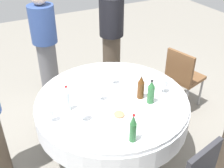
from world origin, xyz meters
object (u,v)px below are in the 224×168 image
Objects in this scene: wine_glass_right at (83,111)px; chair_near at (183,75)px; plate_right at (96,81)px; wine_glass_front at (164,83)px; wine_glass_near at (101,92)px; plate_east at (159,81)px; bottle_brown_front at (141,87)px; plate_south at (126,75)px; bottle_green_rear at (151,92)px; plate_inner at (119,115)px; person_rear at (45,45)px; bottle_green_mid at (133,129)px; dining_table at (112,109)px; wine_glass_outer at (51,112)px; bottle_clear_left at (67,99)px; wine_glass_far at (114,76)px; person_front at (111,37)px.

wine_glass_right is 0.16× the size of chair_near.
wine_glass_front is at bearing -132.81° from plate_right.
wine_glass_near reaches higher than plate_east.
wine_glass_near is (0.15, 0.37, -0.03)m from bottle_brown_front.
plate_south is 0.24× the size of chair_near.
bottle_green_rear is 0.40m from plate_inner.
person_rear is (1.09, 0.25, 0.06)m from plate_right.
plate_south is at bearing -27.12° from bottle_green_mid.
plate_east is (0.04, -0.61, 0.15)m from dining_table.
plate_inner is (-0.22, -0.57, -0.09)m from wine_glass_outer.
plate_inner is at bearing -129.72° from bottle_clear_left.
wine_glass_right is 0.57× the size of plate_inner.
bottle_brown_front reaches higher than plate_south.
plate_south is (0.56, -0.05, -0.11)m from bottle_green_rear.
chair_near is (-0.01, -0.86, -0.23)m from plate_south.
wine_glass_front reaches higher than plate_south.
plate_right is 0.94× the size of plate_south.
plate_south is (0.47, 0.18, -0.10)m from wine_glass_front.
bottle_clear_left is 0.73m from bottle_brown_front.
bottle_clear_left reaches higher than wine_glass_right.
chair_near reaches higher than plate_inner.
dining_table is at bearing 73.51° from wine_glass_front.
bottle_brown_front is 0.39m from wine_glass_far.
plate_south is 0.95m from person_front.
bottle_green_mid is 0.31× the size of chair_near.
bottle_brown_front is (0.49, -0.39, -0.00)m from bottle_green_mid.
plate_east is (-0.28, -0.26, -0.00)m from plate_south.
plate_inner is at bearing -111.54° from wine_glass_outer.
bottle_green_mid is 2.07m from person_rear.
dining_table is 0.39m from bottle_brown_front.
wine_glass_near is (0.18, 0.64, -0.01)m from wine_glass_front.
bottle_green_rear is 0.12m from bottle_brown_front.
bottle_green_mid is at bearing 125.38° from wine_glass_front.
dining_table is 7.40× the size of plate_south.
bottle_clear_left is at bearing 91.05° from plate_east.
person_front is (1.47, -0.33, -0.03)m from bottle_green_rear.
person_rear is (1.20, 0.42, -0.02)m from wine_glass_far.
wine_glass_near is 0.36m from plate_right.
bottle_green_mid is at bearing 168.07° from dining_table.
wine_glass_near is 1.39m from chair_near.
dining_table is at bearing -90.00° from person_front.
plate_right is 0.37m from plate_south.
plate_south is (0.30, -0.81, -0.12)m from bottle_clear_left.
wine_glass_outer reaches higher than plate_inner.
bottle_clear_left is at bearing 79.96° from wine_glass_front.
wine_glass_far is at bearing 44.32° from wine_glass_front.
dining_table is 0.70m from wine_glass_outer.
chair_near is at bearing -72.47° from wine_glass_right.
person_front is 1.82× the size of chair_near.
wine_glass_far is 1.03× the size of wine_glass_near.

